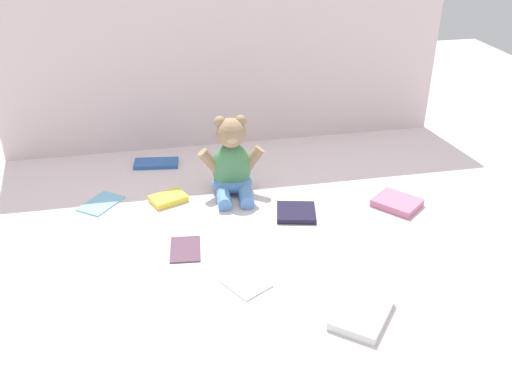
{
  "coord_description": "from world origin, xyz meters",
  "views": [
    {
      "loc": [
        -0.26,
        -1.3,
        0.78
      ],
      "look_at": [
        -0.01,
        -0.1,
        0.1
      ],
      "focal_mm": 39.48,
      "sensor_mm": 36.0,
      "label": 1
    }
  ],
  "objects_px": {
    "book_case_0": "(101,203)",
    "book_case_5": "(362,313)",
    "teddy_bear": "(232,165)",
    "book_case_7": "(292,377)",
    "book_case_2": "(246,282)",
    "book_case_1": "(185,248)",
    "book_case_8": "(397,203)",
    "book_case_3": "(296,212)",
    "book_case_6": "(168,199)",
    "book_case_4": "(156,163)"
  },
  "relations": [
    {
      "from": "book_case_0",
      "to": "book_case_5",
      "type": "relative_size",
      "value": 0.85
    },
    {
      "from": "teddy_bear",
      "to": "book_case_7",
      "type": "height_order",
      "value": "teddy_bear"
    },
    {
      "from": "book_case_0",
      "to": "book_case_2",
      "type": "xyz_separation_m",
      "value": [
        0.33,
        -0.42,
        -0.0
      ]
    },
    {
      "from": "book_case_2",
      "to": "book_case_1",
      "type": "bearing_deg",
      "value": -82.71
    },
    {
      "from": "book_case_8",
      "to": "book_case_0",
      "type": "bearing_deg",
      "value": 128.39
    },
    {
      "from": "book_case_3",
      "to": "book_case_6",
      "type": "relative_size",
      "value": 1.09
    },
    {
      "from": "book_case_1",
      "to": "book_case_2",
      "type": "relative_size",
      "value": 1.11
    },
    {
      "from": "book_case_0",
      "to": "book_case_1",
      "type": "xyz_separation_m",
      "value": [
        0.21,
        -0.27,
        -0.0
      ]
    },
    {
      "from": "teddy_bear",
      "to": "book_case_6",
      "type": "distance_m",
      "value": 0.2
    },
    {
      "from": "book_case_0",
      "to": "book_case_5",
      "type": "bearing_deg",
      "value": -9.5
    },
    {
      "from": "book_case_3",
      "to": "book_case_6",
      "type": "xyz_separation_m",
      "value": [
        -0.33,
        0.14,
        0.0
      ]
    },
    {
      "from": "book_case_1",
      "to": "book_case_2",
      "type": "distance_m",
      "value": 0.2
    },
    {
      "from": "book_case_2",
      "to": "book_case_6",
      "type": "distance_m",
      "value": 0.43
    },
    {
      "from": "book_case_4",
      "to": "book_case_8",
      "type": "distance_m",
      "value": 0.74
    },
    {
      "from": "book_case_5",
      "to": "book_case_3",
      "type": "bearing_deg",
      "value": -46.95
    },
    {
      "from": "book_case_0",
      "to": "book_case_4",
      "type": "relative_size",
      "value": 0.87
    },
    {
      "from": "book_case_5",
      "to": "book_case_8",
      "type": "height_order",
      "value": "same"
    },
    {
      "from": "book_case_1",
      "to": "book_case_8",
      "type": "height_order",
      "value": "book_case_8"
    },
    {
      "from": "book_case_6",
      "to": "book_case_7",
      "type": "relative_size",
      "value": 0.68
    },
    {
      "from": "book_case_0",
      "to": "book_case_6",
      "type": "height_order",
      "value": "book_case_6"
    },
    {
      "from": "book_case_4",
      "to": "book_case_5",
      "type": "height_order",
      "value": "book_case_5"
    },
    {
      "from": "book_case_1",
      "to": "book_case_4",
      "type": "distance_m",
      "value": 0.49
    },
    {
      "from": "book_case_2",
      "to": "book_case_3",
      "type": "bearing_deg",
      "value": -155.07
    },
    {
      "from": "book_case_4",
      "to": "book_case_1",
      "type": "bearing_deg",
      "value": -167.4
    },
    {
      "from": "book_case_0",
      "to": "book_case_8",
      "type": "xyz_separation_m",
      "value": [
        0.8,
        -0.17,
        0.01
      ]
    },
    {
      "from": "teddy_bear",
      "to": "book_case_3",
      "type": "bearing_deg",
      "value": -44.67
    },
    {
      "from": "teddy_bear",
      "to": "book_case_7",
      "type": "relative_size",
      "value": 1.63
    },
    {
      "from": "book_case_1",
      "to": "book_case_4",
      "type": "height_order",
      "value": "book_case_4"
    },
    {
      "from": "book_case_0",
      "to": "book_case_7",
      "type": "bearing_deg",
      "value": -25.7
    },
    {
      "from": "book_case_1",
      "to": "book_case_5",
      "type": "relative_size",
      "value": 0.77
    },
    {
      "from": "teddy_bear",
      "to": "book_case_0",
      "type": "relative_size",
      "value": 1.92
    },
    {
      "from": "book_case_2",
      "to": "book_case_6",
      "type": "height_order",
      "value": "book_case_6"
    },
    {
      "from": "book_case_4",
      "to": "book_case_6",
      "type": "xyz_separation_m",
      "value": [
        0.02,
        -0.24,
        0.0
      ]
    },
    {
      "from": "book_case_0",
      "to": "book_case_8",
      "type": "distance_m",
      "value": 0.81
    },
    {
      "from": "book_case_2",
      "to": "book_case_7",
      "type": "height_order",
      "value": "book_case_7"
    },
    {
      "from": "book_case_7",
      "to": "book_case_8",
      "type": "xyz_separation_m",
      "value": [
        0.44,
        0.54,
        0.0
      ]
    },
    {
      "from": "book_case_2",
      "to": "book_case_5",
      "type": "xyz_separation_m",
      "value": [
        0.21,
        -0.15,
        0.01
      ]
    },
    {
      "from": "book_case_5",
      "to": "book_case_6",
      "type": "distance_m",
      "value": 0.66
    },
    {
      "from": "book_case_0",
      "to": "book_case_5",
      "type": "height_order",
      "value": "book_case_5"
    },
    {
      "from": "book_case_6",
      "to": "book_case_3",
      "type": "bearing_deg",
      "value": -135.59
    },
    {
      "from": "book_case_8",
      "to": "book_case_5",
      "type": "bearing_deg",
      "value": -161.76
    },
    {
      "from": "book_case_0",
      "to": "book_case_8",
      "type": "relative_size",
      "value": 1.02
    },
    {
      "from": "book_case_8",
      "to": "book_case_6",
      "type": "bearing_deg",
      "value": 126.75
    },
    {
      "from": "teddy_bear",
      "to": "book_case_5",
      "type": "height_order",
      "value": "teddy_bear"
    },
    {
      "from": "book_case_3",
      "to": "book_case_7",
      "type": "relative_size",
      "value": 0.74
    },
    {
      "from": "book_case_2",
      "to": "book_case_4",
      "type": "distance_m",
      "value": 0.66
    },
    {
      "from": "book_case_2",
      "to": "book_case_8",
      "type": "xyz_separation_m",
      "value": [
        0.47,
        0.25,
        0.01
      ]
    },
    {
      "from": "book_case_7",
      "to": "book_case_5",
      "type": "bearing_deg",
      "value": -58.69
    },
    {
      "from": "book_case_0",
      "to": "book_case_2",
      "type": "height_order",
      "value": "same"
    },
    {
      "from": "book_case_2",
      "to": "teddy_bear",
      "type": "bearing_deg",
      "value": -125.25
    }
  ]
}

